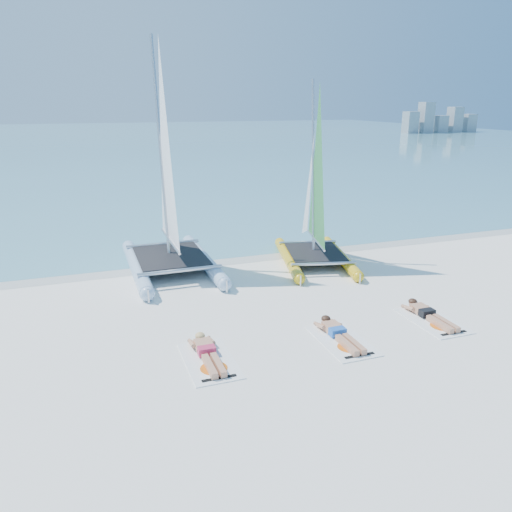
{
  "coord_description": "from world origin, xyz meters",
  "views": [
    {
      "loc": [
        -4.9,
        -10.18,
        5.17
      ],
      "look_at": [
        -0.86,
        1.2,
        1.4
      ],
      "focal_mm": 35.0,
      "sensor_mm": 36.0,
      "label": 1
    }
  ],
  "objects": [
    {
      "name": "sea",
      "position": [
        0.0,
        63.0,
        0.01
      ],
      "size": [
        140.0,
        115.0,
        0.01
      ],
      "primitive_type": "cube",
      "color": "#73BBC1",
      "rests_on": "ground"
    },
    {
      "name": "catamaran_blue",
      "position": [
        -2.4,
        5.11,
        2.2
      ],
      "size": [
        2.6,
        5.41,
        7.38
      ],
      "rotation": [
        0.0,
        0.0,
        0.0
      ],
      "color": "#BADCF5",
      "rests_on": "ground"
    },
    {
      "name": "sunbather_b",
      "position": [
        0.32,
        -1.08,
        0.12
      ],
      "size": [
        0.37,
        1.73,
        0.26
      ],
      "color": "tan",
      "rests_on": "towel_b"
    },
    {
      "name": "sunbather_c",
      "position": [
        2.94,
        -0.88,
        0.12
      ],
      "size": [
        0.37,
        1.73,
        0.26
      ],
      "color": "tan",
      "rests_on": "towel_c"
    },
    {
      "name": "sunbather_a",
      "position": [
        -2.72,
        -0.96,
        0.12
      ],
      "size": [
        0.37,
        1.73,
        0.26
      ],
      "color": "tan",
      "rests_on": "towel_a"
    },
    {
      "name": "distant_skyline",
      "position": [
        53.71,
        62.0,
        1.94
      ],
      "size": [
        14.0,
        2.0,
        5.0
      ],
      "color": "#969EA5",
      "rests_on": "ground"
    },
    {
      "name": "towel_b",
      "position": [
        0.32,
        -1.27,
        0.01
      ],
      "size": [
        1.0,
        1.85,
        0.02
      ],
      "primitive_type": "cube",
      "color": "white",
      "rests_on": "ground"
    },
    {
      "name": "towel_c",
      "position": [
        2.94,
        -1.07,
        0.01
      ],
      "size": [
        1.0,
        1.85,
        0.02
      ],
      "primitive_type": "cube",
      "color": "white",
      "rests_on": "ground"
    },
    {
      "name": "wet_sand_strip",
      "position": [
        0.0,
        5.5,
        0.0
      ],
      "size": [
        140.0,
        1.4,
        0.01
      ],
      "primitive_type": "cube",
      "color": "silver",
      "rests_on": "ground"
    },
    {
      "name": "catamaran_yellow",
      "position": [
        2.35,
        4.52,
        1.91
      ],
      "size": [
        3.1,
        4.88,
        6.05
      ],
      "rotation": [
        0.0,
        0.0,
        -0.24
      ],
      "color": "#EFA419",
      "rests_on": "ground"
    },
    {
      "name": "towel_a",
      "position": [
        -2.72,
        -1.15,
        0.01
      ],
      "size": [
        1.0,
        1.85,
        0.02
      ],
      "primitive_type": "cube",
      "color": "white",
      "rests_on": "ground"
    },
    {
      "name": "ground",
      "position": [
        0.0,
        0.0,
        0.0
      ],
      "size": [
        140.0,
        140.0,
        0.0
      ],
      "primitive_type": "plane",
      "color": "white",
      "rests_on": "ground"
    }
  ]
}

